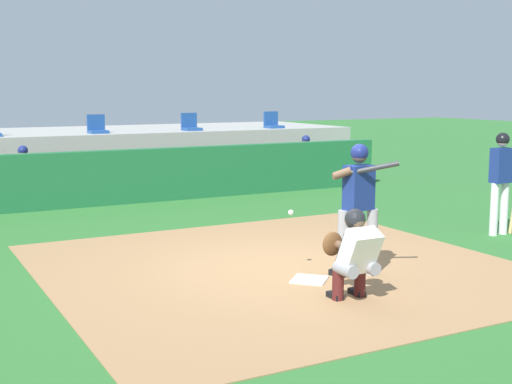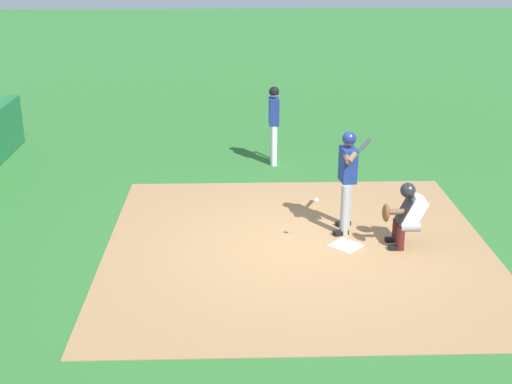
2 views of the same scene
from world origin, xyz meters
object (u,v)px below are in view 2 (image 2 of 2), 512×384
at_px(on_deck_batter, 274,120).
at_px(batter_at_plate, 348,175).
at_px(home_plate, 345,246).
at_px(catcher_crouched, 406,213).

bearing_deg(on_deck_batter, batter_at_plate, -164.58).
distance_m(home_plate, on_deck_batter, 4.73).
xyz_separation_m(home_plate, on_deck_batter, (4.52, 0.96, 1.00)).
height_order(home_plate, catcher_crouched, catcher_crouched).
xyz_separation_m(catcher_crouched, on_deck_batter, (4.53, 1.93, 0.41)).
height_order(batter_at_plate, on_deck_batter, batter_at_plate).
height_order(catcher_crouched, on_deck_batter, on_deck_batter).
xyz_separation_m(batter_at_plate, catcher_crouched, (-0.70, -0.87, -0.43)).
bearing_deg(home_plate, catcher_crouched, -90.28).
height_order(batter_at_plate, catcher_crouched, batter_at_plate).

